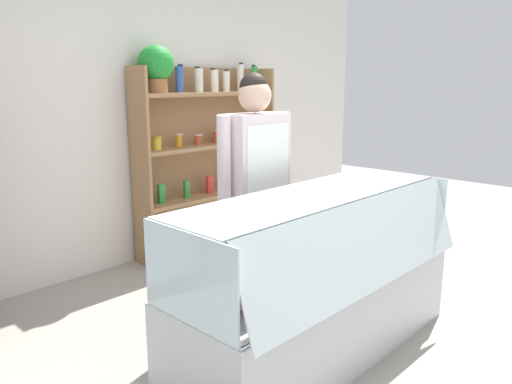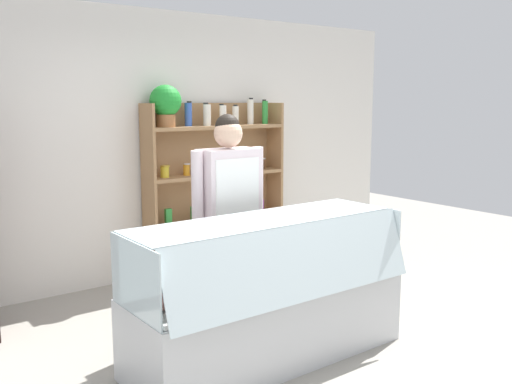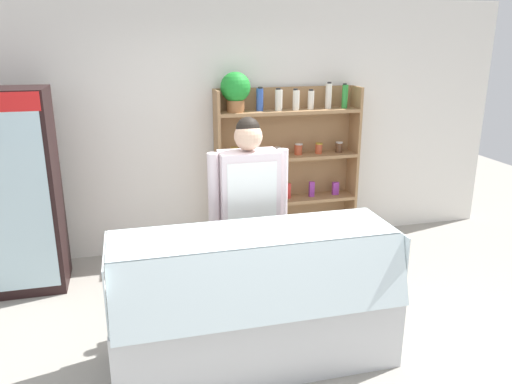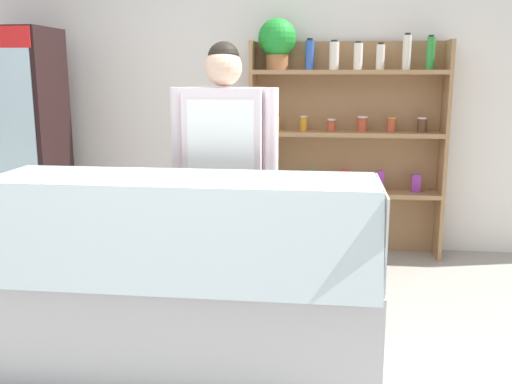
# 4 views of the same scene
# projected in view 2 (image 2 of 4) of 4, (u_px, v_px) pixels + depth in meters

# --- Properties ---
(ground_plane) EXTENTS (12.00, 12.00, 0.00)m
(ground_plane) POSITION_uv_depth(u_px,v_px,m) (280.00, 354.00, 4.11)
(ground_plane) COLOR gray
(back_wall) EXTENTS (6.80, 0.10, 2.70)m
(back_wall) POSITION_uv_depth(u_px,v_px,m) (137.00, 147.00, 5.69)
(back_wall) COLOR white
(back_wall) RESTS_ON ground
(shelving_unit) EXTENTS (1.60, 0.31, 1.96)m
(shelving_unit) POSITION_uv_depth(u_px,v_px,m) (206.00, 166.00, 5.98)
(shelving_unit) COLOR #9E754C
(shelving_unit) RESTS_ON ground
(deli_display_case) EXTENTS (2.01, 0.76, 1.01)m
(deli_display_case) POSITION_uv_depth(u_px,v_px,m) (268.00, 316.00, 4.01)
(deli_display_case) COLOR silver
(deli_display_case) RESTS_ON ground
(shop_clerk) EXTENTS (0.66, 0.25, 1.71)m
(shop_clerk) POSITION_uv_depth(u_px,v_px,m) (229.00, 202.00, 4.47)
(shop_clerk) COLOR #2D2D38
(shop_clerk) RESTS_ON ground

